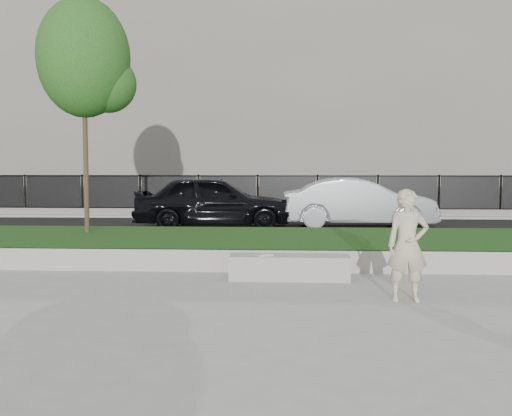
# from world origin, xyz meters

# --- Properties ---
(ground) EXTENTS (90.00, 90.00, 0.00)m
(ground) POSITION_xyz_m (0.00, 0.00, 0.00)
(ground) COLOR gray
(ground) RESTS_ON ground
(grass_bank) EXTENTS (34.00, 4.00, 0.40)m
(grass_bank) POSITION_xyz_m (0.00, 3.00, 0.20)
(grass_bank) COLOR #0C330E
(grass_bank) RESTS_ON ground
(grass_kerb) EXTENTS (34.00, 0.08, 0.40)m
(grass_kerb) POSITION_xyz_m (0.00, 1.04, 0.20)
(grass_kerb) COLOR gray
(grass_kerb) RESTS_ON ground
(street) EXTENTS (34.00, 7.00, 0.04)m
(street) POSITION_xyz_m (0.00, 8.50, 0.02)
(street) COLOR black
(street) RESTS_ON ground
(far_pavement) EXTENTS (34.00, 3.00, 0.12)m
(far_pavement) POSITION_xyz_m (0.00, 13.00, 0.06)
(far_pavement) COLOR gray
(far_pavement) RESTS_ON ground
(iron_fence) EXTENTS (32.00, 0.30, 1.50)m
(iron_fence) POSITION_xyz_m (0.00, 12.00, 0.54)
(iron_fence) COLOR slate
(iron_fence) RESTS_ON far_pavement
(building_facade) EXTENTS (34.00, 10.00, 10.00)m
(building_facade) POSITION_xyz_m (0.00, 20.00, 5.00)
(building_facade) COLOR slate
(building_facade) RESTS_ON ground
(stone_bench) EXTENTS (1.99, 0.50, 0.41)m
(stone_bench) POSITION_xyz_m (0.50, 0.40, 0.20)
(stone_bench) COLOR gray
(stone_bench) RESTS_ON ground
(man) EXTENTS (0.57, 0.38, 1.56)m
(man) POSITION_xyz_m (2.13, -1.05, 0.78)
(man) COLOR beige
(man) RESTS_ON ground
(book) EXTENTS (0.30, 0.27, 0.03)m
(book) POSITION_xyz_m (0.09, 0.33, 0.42)
(book) COLOR beige
(book) RESTS_ON stone_bench
(young_tree) EXTENTS (2.14, 2.05, 5.24)m
(young_tree) POSITION_xyz_m (-3.99, 3.68, 4.21)
(young_tree) COLOR #38281C
(young_tree) RESTS_ON grass_bank
(car_dark) EXTENTS (4.88, 2.30, 1.61)m
(car_dark) POSITION_xyz_m (-1.76, 8.16, 0.85)
(car_dark) COLOR black
(car_dark) RESTS_ON street
(car_silver) EXTENTS (4.64, 1.72, 1.52)m
(car_silver) POSITION_xyz_m (2.66, 8.54, 0.80)
(car_silver) COLOR #9EA0A7
(car_silver) RESTS_ON street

